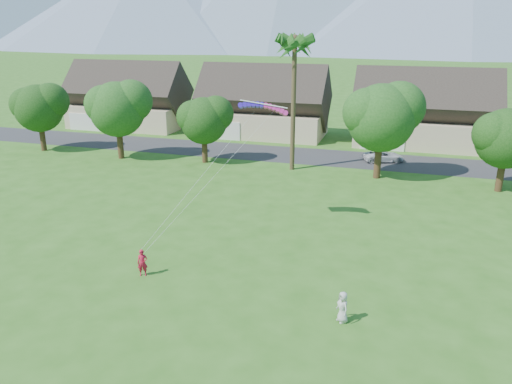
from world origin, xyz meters
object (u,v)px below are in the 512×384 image
at_px(kite_flyer, 142,263).
at_px(parafoil_kite, 264,106).
at_px(parked_car, 384,156).
at_px(watcher, 343,307).

distance_m(kite_flyer, parafoil_kite, 12.40).
bearing_deg(parked_car, watcher, 159.55).
distance_m(kite_flyer, watcher, 11.21).
xyz_separation_m(watcher, parked_car, (0.17, 30.24, -0.20)).
bearing_deg(kite_flyer, parafoil_kite, 41.55).
distance_m(watcher, parafoil_kite, 14.38).
bearing_deg(parked_car, parafoil_kite, 140.73).
distance_m(watcher, parked_car, 30.24).
distance_m(parked_car, parafoil_kite, 22.57).
bearing_deg(watcher, parafoil_kite, 175.57).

